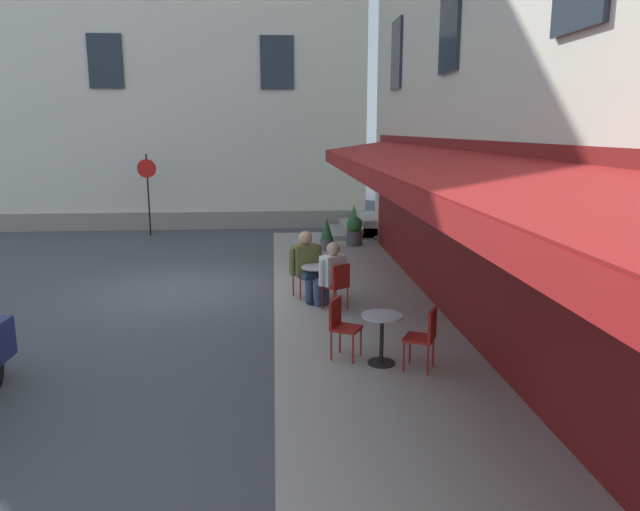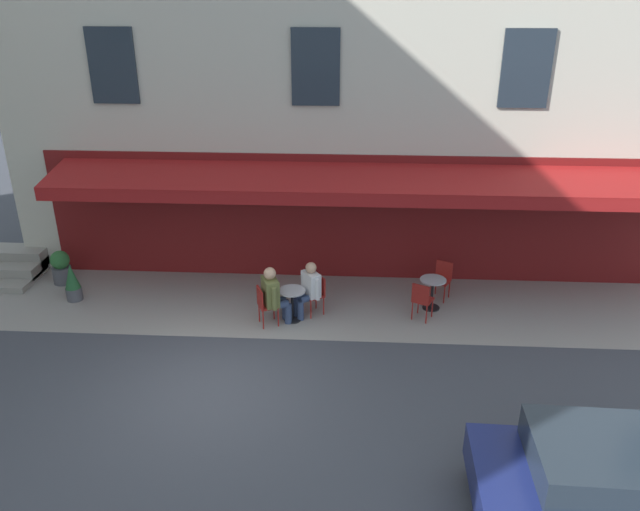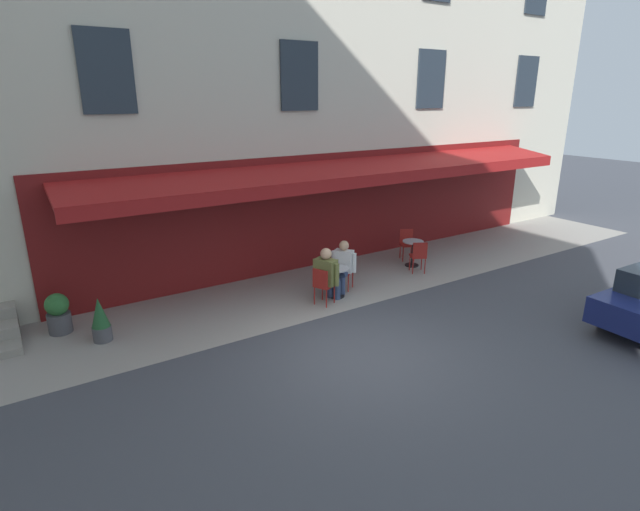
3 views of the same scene
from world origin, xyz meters
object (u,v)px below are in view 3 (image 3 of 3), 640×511
cafe_chair_red_facing_street (419,254)px  potted_plant_mid_terrace (100,320)px  cafe_chair_red_kerbside (407,242)px  cafe_chair_red_near_door (322,283)px  potted_plant_under_sign (58,313)px  seated_companion_in_olive (328,274)px  cafe_table_mid_terrace (337,278)px  seated_patron_in_white (343,265)px  cafe_chair_red_under_awning (345,268)px  cafe_table_near_entrance (413,250)px

cafe_chair_red_facing_street → potted_plant_mid_terrace: (8.16, -0.50, -0.10)m
cafe_chair_red_kerbside → potted_plant_mid_terrace: 8.77m
cafe_chair_red_near_door → potted_plant_under_sign: bearing=-18.4°
cafe_chair_red_kerbside → seated_companion_in_olive: seated_companion_in_olive is taller
cafe_table_mid_terrace → seated_companion_in_olive: (0.38, 0.16, 0.23)m
seated_patron_in_white → seated_companion_in_olive: 0.83m
cafe_chair_red_under_awning → seated_patron_in_white: size_ratio=0.70×
cafe_chair_red_facing_street → cafe_chair_red_kerbside: bearing=-117.7°
cafe_chair_red_kerbside → cafe_chair_red_near_door: bearing=20.8°
cafe_table_mid_terrace → cafe_chair_red_under_awning: cafe_chair_red_under_awning is taller
cafe_table_mid_terrace → potted_plant_mid_terrace: (5.29, -0.66, -0.04)m
cafe_chair_red_under_awning → cafe_chair_red_facing_street: bearing=175.2°
seated_companion_in_olive → potted_plant_under_sign: bearing=-17.0°
cafe_table_near_entrance → seated_companion_in_olive: bearing=14.0°
cafe_table_mid_terrace → seated_patron_in_white: bearing=-145.3°
cafe_table_near_entrance → cafe_table_mid_terrace: (3.17, 0.72, 0.00)m
cafe_chair_red_near_door → cafe_table_mid_terrace: bearing=-156.7°
cafe_chair_red_near_door → potted_plant_under_sign: 5.67m
cafe_table_near_entrance → seated_companion_in_olive: 3.67m
cafe_chair_red_facing_street → cafe_table_mid_terrace: (2.87, 0.16, -0.06)m
cafe_chair_red_near_door → cafe_chair_red_under_awning: (-1.10, -0.61, 0.00)m
cafe_chair_red_facing_street → cafe_chair_red_near_door: 3.48m
seated_companion_in_olive → potted_plant_mid_terrace: 4.99m
cafe_chair_red_facing_street → cafe_chair_red_kerbside: same height
cafe_table_near_entrance → potted_plant_under_sign: 9.16m
cafe_chair_red_facing_street → cafe_chair_red_near_door: size_ratio=1.00×
cafe_chair_red_facing_street → cafe_chair_red_under_awning: 2.36m
cafe_chair_red_facing_street → seated_companion_in_olive: 3.27m
seated_patron_in_white → potted_plant_mid_terrace: size_ratio=1.40×
cafe_chair_red_kerbside → seated_companion_in_olive: size_ratio=0.66×
cafe_chair_red_facing_street → potted_plant_mid_terrace: 8.18m
seated_patron_in_white → seated_companion_in_olive: size_ratio=0.95×
seated_patron_in_white → cafe_chair_red_under_awning: bearing=-145.3°
seated_companion_in_olive → potted_plant_mid_terrace: seated_companion_in_olive is taller
cafe_chair_red_facing_street → cafe_table_mid_terrace: 2.88m
cafe_chair_red_under_awning → seated_companion_in_olive: size_ratio=0.66×
cafe_table_near_entrance → potted_plant_mid_terrace: bearing=0.4°
seated_patron_in_white → potted_plant_under_sign: 6.44m
cafe_chair_red_near_door → seated_companion_in_olive: 0.28m
cafe_table_near_entrance → seated_patron_in_white: size_ratio=0.58×
cafe_chair_red_near_door → cafe_chair_red_under_awning: same height
cafe_chair_red_kerbside → cafe_table_mid_terrace: (3.46, 1.28, -0.06)m
cafe_table_near_entrance → cafe_chair_red_kerbside: 0.63m
cafe_table_mid_terrace → cafe_chair_red_near_door: 0.63m
seated_companion_in_olive → potted_plant_mid_terrace: (4.91, -0.83, -0.27)m
cafe_table_mid_terrace → seated_patron_in_white: seated_patron_in_white is taller
potted_plant_mid_terrace → potted_plant_under_sign: potted_plant_mid_terrace is taller
cafe_table_mid_terrace → seated_companion_in_olive: seated_companion_in_olive is taller
seated_patron_in_white → cafe_table_mid_terrace: bearing=34.7°
potted_plant_under_sign → cafe_table_mid_terrace: bearing=165.5°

